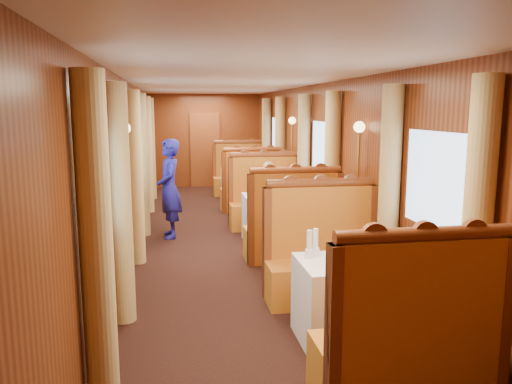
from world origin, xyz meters
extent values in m
cube|color=brown|center=(0.00, 5.97, 1.00)|extent=(0.80, 0.04, 2.00)
cube|color=white|center=(0.75, -3.50, 0.38)|extent=(1.05, 0.72, 0.75)
cube|color=#A74112|center=(0.75, -4.45, 0.23)|extent=(1.30, 0.55, 0.45)
cube|color=#A74112|center=(0.75, -4.67, 0.85)|extent=(1.30, 0.12, 0.80)
cylinder|color=brown|center=(0.75, -4.67, 1.29)|extent=(1.23, 0.10, 0.10)
cube|color=#A74112|center=(0.75, -2.55, 0.23)|extent=(1.30, 0.55, 0.45)
cube|color=#A74112|center=(0.75, -2.33, 0.85)|extent=(1.30, 0.12, 0.80)
cylinder|color=brown|center=(0.75, -2.33, 1.29)|extent=(1.23, 0.10, 0.10)
cube|color=white|center=(0.75, 0.00, 0.38)|extent=(1.05, 0.72, 0.75)
cube|color=#A74112|center=(0.75, -0.95, 0.23)|extent=(1.30, 0.55, 0.45)
cube|color=#A74112|center=(0.75, -1.17, 0.85)|extent=(1.30, 0.12, 0.80)
cylinder|color=brown|center=(0.75, -1.17, 1.29)|extent=(1.23, 0.10, 0.10)
cube|color=#A74112|center=(0.75, 0.95, 0.23)|extent=(1.30, 0.55, 0.45)
cube|color=#A74112|center=(0.75, 1.17, 0.85)|extent=(1.30, 0.12, 0.80)
cylinder|color=brown|center=(0.75, 1.17, 1.29)|extent=(1.23, 0.10, 0.10)
cube|color=white|center=(0.75, 3.50, 0.38)|extent=(1.05, 0.72, 0.75)
cube|color=#A74112|center=(0.75, 2.55, 0.23)|extent=(1.30, 0.55, 0.45)
cube|color=#A74112|center=(0.75, 2.33, 0.85)|extent=(1.30, 0.12, 0.80)
cylinder|color=brown|center=(0.75, 2.33, 1.29)|extent=(1.23, 0.10, 0.10)
cube|color=#A74112|center=(0.75, 4.45, 0.23)|extent=(1.30, 0.55, 0.45)
cube|color=#A74112|center=(0.75, 4.67, 0.85)|extent=(1.30, 0.12, 0.80)
cylinder|color=brown|center=(0.75, 4.67, 1.29)|extent=(1.23, 0.10, 0.10)
cube|color=silver|center=(0.65, -3.53, 0.76)|extent=(0.38, 0.32, 0.01)
cylinder|color=white|center=(1.02, -3.64, 0.76)|extent=(0.21, 0.21, 0.01)
cylinder|color=white|center=(0.34, -3.36, 0.79)|extent=(0.08, 0.08, 0.08)
cylinder|color=white|center=(0.34, -3.36, 0.92)|extent=(0.05, 0.05, 0.18)
cylinder|color=white|center=(0.41, -3.31, 0.79)|extent=(0.08, 0.08, 0.08)
cylinder|color=white|center=(0.41, -3.31, 0.92)|extent=(0.05, 0.05, 0.18)
cylinder|color=silver|center=(0.72, 0.02, 0.82)|extent=(0.06, 0.06, 0.14)
cylinder|color=silver|center=(0.79, 3.53, 0.82)|extent=(0.06, 0.06, 0.14)
cylinder|color=tan|center=(-1.38, -4.28, 1.18)|extent=(0.22, 0.22, 2.35)
cylinder|color=tan|center=(-1.38, -2.72, 1.18)|extent=(0.22, 0.22, 2.35)
cylinder|color=tan|center=(1.38, -4.28, 1.18)|extent=(0.22, 0.22, 2.35)
cylinder|color=tan|center=(1.38, -2.72, 1.18)|extent=(0.22, 0.22, 2.35)
cylinder|color=tan|center=(-1.38, -0.78, 1.18)|extent=(0.22, 0.22, 2.35)
cylinder|color=tan|center=(-1.38, 0.78, 1.18)|extent=(0.22, 0.22, 2.35)
cylinder|color=tan|center=(1.38, -0.78, 1.18)|extent=(0.22, 0.22, 2.35)
cylinder|color=tan|center=(1.38, 0.78, 1.18)|extent=(0.22, 0.22, 2.35)
cylinder|color=tan|center=(-1.38, 2.72, 1.18)|extent=(0.22, 0.22, 2.35)
cylinder|color=tan|center=(-1.38, 4.28, 1.18)|extent=(0.22, 0.22, 2.35)
cylinder|color=tan|center=(1.38, 2.72, 1.18)|extent=(0.22, 0.22, 2.35)
cylinder|color=tan|center=(1.38, 4.28, 1.18)|extent=(0.22, 0.22, 2.35)
cylinder|color=#BF8C3F|center=(-1.40, -1.75, 0.93)|extent=(0.04, 0.04, 1.85)
sphere|color=#FFD18C|center=(-1.40, -1.75, 1.88)|extent=(0.14, 0.14, 0.14)
cylinder|color=#BF8C3F|center=(1.40, -1.75, 0.93)|extent=(0.04, 0.04, 1.85)
sphere|color=#FFD18C|center=(1.40, -1.75, 1.88)|extent=(0.14, 0.14, 0.14)
cylinder|color=#BF8C3F|center=(-1.40, 1.75, 0.93)|extent=(0.04, 0.04, 1.85)
sphere|color=#FFD18C|center=(-1.40, 1.75, 1.88)|extent=(0.14, 0.14, 0.14)
cylinder|color=#BF8C3F|center=(1.40, 1.75, 0.93)|extent=(0.04, 0.04, 1.85)
sphere|color=#FFD18C|center=(1.40, 1.75, 1.88)|extent=(0.14, 0.14, 0.14)
imported|color=navy|center=(-0.94, 0.55, 0.81)|extent=(0.45, 0.63, 1.62)
cube|color=beige|center=(0.75, 0.76, 0.75)|extent=(0.40, 0.24, 0.55)
sphere|color=tan|center=(0.75, 0.76, 1.11)|extent=(0.20, 0.20, 0.20)
cube|color=beige|center=(0.75, 0.59, 0.52)|extent=(0.36, 0.30, 0.14)
camera|label=1|loc=(-0.86, -7.61, 2.10)|focal=35.00mm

